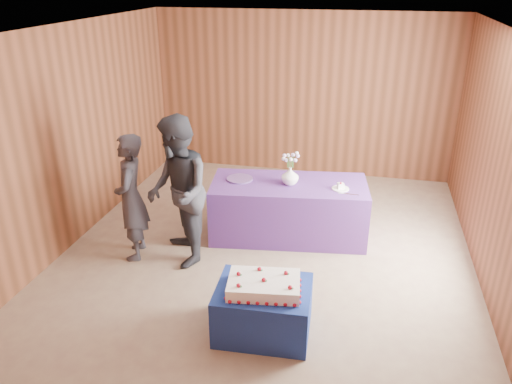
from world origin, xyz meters
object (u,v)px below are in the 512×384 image
(guest_left, at_px, (131,198))
(guest_right, at_px, (178,192))
(serving_table, at_px, (288,209))
(cake_table, at_px, (263,310))
(sheet_cake, at_px, (264,285))
(vase, at_px, (290,176))

(guest_left, xyz_separation_m, guest_right, (0.59, 0.02, 0.12))
(serving_table, xyz_separation_m, guest_right, (-1.16, -0.91, 0.53))
(cake_table, height_order, guest_right, guest_right)
(sheet_cake, bearing_deg, vase, 84.64)
(guest_right, bearing_deg, serving_table, 98.08)
(vase, height_order, guest_left, guest_left)
(sheet_cake, bearing_deg, cake_table, 99.93)
(sheet_cake, bearing_deg, guest_right, 130.53)
(vase, bearing_deg, guest_left, -152.94)
(sheet_cake, xyz_separation_m, guest_right, (-1.26, 1.12, 0.34))
(guest_left, bearing_deg, serving_table, 101.61)
(serving_table, height_order, sheet_cake, serving_table)
(vase, distance_m, guest_left, 1.98)
(cake_table, distance_m, serving_table, 2.00)
(serving_table, relative_size, sheet_cake, 2.64)
(guest_left, bearing_deg, vase, 100.83)
(guest_right, bearing_deg, guest_left, -118.02)
(vase, bearing_deg, sheet_cake, -87.52)
(cake_table, xyz_separation_m, serving_table, (-0.09, 1.99, 0.12))
(serving_table, distance_m, sheet_cake, 2.04)
(cake_table, height_order, guest_left, guest_left)
(sheet_cake, distance_m, guest_left, 2.17)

